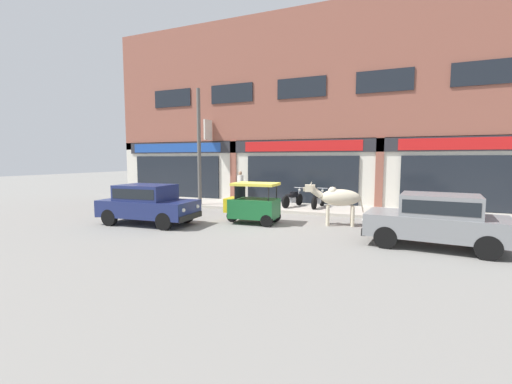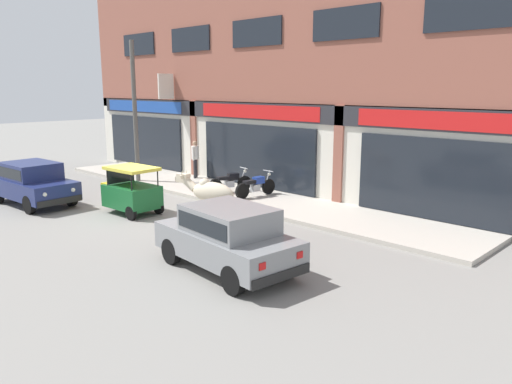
{
  "view_description": "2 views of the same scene",
  "coord_description": "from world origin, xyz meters",
  "px_view_note": "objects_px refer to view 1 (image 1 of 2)",
  "views": [
    {
      "loc": [
        4.73,
        -12.03,
        2.41
      ],
      "look_at": [
        -0.76,
        1.0,
        1.03
      ],
      "focal_mm": 24.0,
      "sensor_mm": 36.0,
      "label": 1
    },
    {
      "loc": [
        13.4,
        -8.81,
        3.99
      ],
      "look_at": [
        3.9,
        1.0,
        1.1
      ],
      "focal_mm": 35.0,
      "sensor_mm": 36.0,
      "label": 2
    }
  ],
  "objects_px": {
    "car_1": "(437,218)",
    "motorcycle_0": "(293,198)",
    "pedestrian": "(240,183)",
    "car_0": "(148,202)",
    "utility_pole": "(199,147)",
    "cow": "(338,198)",
    "auto_rickshaw": "(252,206)",
    "motorcycle_1": "(318,199)"
  },
  "relations": [
    {
      "from": "car_1",
      "to": "motorcycle_0",
      "type": "relative_size",
      "value": 2.09
    },
    {
      "from": "car_1",
      "to": "pedestrian",
      "type": "bearing_deg",
      "value": 144.59
    },
    {
      "from": "pedestrian",
      "to": "car_0",
      "type": "bearing_deg",
      "value": -95.12
    },
    {
      "from": "car_1",
      "to": "pedestrian",
      "type": "relative_size",
      "value": 2.33
    },
    {
      "from": "motorcycle_0",
      "to": "utility_pole",
      "type": "height_order",
      "value": "utility_pole"
    },
    {
      "from": "car_1",
      "to": "pedestrian",
      "type": "distance_m",
      "value": 10.89
    },
    {
      "from": "cow",
      "to": "utility_pole",
      "type": "xyz_separation_m",
      "value": [
        -7.13,
        2.16,
        1.96
      ]
    },
    {
      "from": "pedestrian",
      "to": "utility_pole",
      "type": "relative_size",
      "value": 0.28
    },
    {
      "from": "car_0",
      "to": "utility_pole",
      "type": "relative_size",
      "value": 0.65
    },
    {
      "from": "utility_pole",
      "to": "car_1",
      "type": "bearing_deg",
      "value": -22.73
    },
    {
      "from": "cow",
      "to": "pedestrian",
      "type": "bearing_deg",
      "value": 144.27
    },
    {
      "from": "auto_rickshaw",
      "to": "motorcycle_1",
      "type": "distance_m",
      "value": 4.42
    },
    {
      "from": "utility_pole",
      "to": "car_0",
      "type": "bearing_deg",
      "value": -81.93
    },
    {
      "from": "motorcycle_0",
      "to": "pedestrian",
      "type": "height_order",
      "value": "pedestrian"
    },
    {
      "from": "pedestrian",
      "to": "motorcycle_0",
      "type": "bearing_deg",
      "value": -17.04
    },
    {
      "from": "motorcycle_0",
      "to": "pedestrian",
      "type": "relative_size",
      "value": 1.11
    },
    {
      "from": "auto_rickshaw",
      "to": "motorcycle_1",
      "type": "relative_size",
      "value": 1.12
    },
    {
      "from": "car_1",
      "to": "auto_rickshaw",
      "type": "xyz_separation_m",
      "value": [
        -5.99,
        1.31,
        -0.15
      ]
    },
    {
      "from": "cow",
      "to": "car_0",
      "type": "xyz_separation_m",
      "value": [
        -6.48,
        -2.44,
        -0.19
      ]
    },
    {
      "from": "car_0",
      "to": "utility_pole",
      "type": "bearing_deg",
      "value": 98.07
    },
    {
      "from": "utility_pole",
      "to": "auto_rickshaw",
      "type": "bearing_deg",
      "value": -35.34
    },
    {
      "from": "car_0",
      "to": "car_1",
      "type": "distance_m",
      "value": 9.47
    },
    {
      "from": "car_1",
      "to": "motorcycle_0",
      "type": "height_order",
      "value": "car_1"
    },
    {
      "from": "car_1",
      "to": "utility_pole",
      "type": "height_order",
      "value": "utility_pole"
    },
    {
      "from": "car_1",
      "to": "auto_rickshaw",
      "type": "relative_size",
      "value": 1.84
    },
    {
      "from": "pedestrian",
      "to": "cow",
      "type": "bearing_deg",
      "value": -35.73
    },
    {
      "from": "cow",
      "to": "pedestrian",
      "type": "xyz_separation_m",
      "value": [
        -5.88,
        4.23,
        0.11
      ]
    },
    {
      "from": "auto_rickshaw",
      "to": "pedestrian",
      "type": "bearing_deg",
      "value": 119.98
    },
    {
      "from": "cow",
      "to": "motorcycle_1",
      "type": "xyz_separation_m",
      "value": [
        -1.44,
        3.37,
        -0.49
      ]
    },
    {
      "from": "motorcycle_0",
      "to": "utility_pole",
      "type": "bearing_deg",
      "value": -166.54
    },
    {
      "from": "car_0",
      "to": "pedestrian",
      "type": "xyz_separation_m",
      "value": [
        0.6,
        6.67,
        0.3
      ]
    },
    {
      "from": "motorcycle_1",
      "to": "utility_pole",
      "type": "distance_m",
      "value": 6.31
    },
    {
      "from": "utility_pole",
      "to": "motorcycle_1",
      "type": "bearing_deg",
      "value": 11.98
    },
    {
      "from": "car_1",
      "to": "motorcycle_1",
      "type": "height_order",
      "value": "car_1"
    },
    {
      "from": "auto_rickshaw",
      "to": "utility_pole",
      "type": "distance_m",
      "value": 5.57
    },
    {
      "from": "cow",
      "to": "auto_rickshaw",
      "type": "distance_m",
      "value": 3.11
    },
    {
      "from": "pedestrian",
      "to": "utility_pole",
      "type": "bearing_deg",
      "value": -121.17
    },
    {
      "from": "car_1",
      "to": "utility_pole",
      "type": "relative_size",
      "value": 0.66
    },
    {
      "from": "car_1",
      "to": "auto_rickshaw",
      "type": "height_order",
      "value": "auto_rickshaw"
    },
    {
      "from": "car_0",
      "to": "car_1",
      "type": "relative_size",
      "value": 0.99
    },
    {
      "from": "auto_rickshaw",
      "to": "car_1",
      "type": "bearing_deg",
      "value": -12.34
    },
    {
      "from": "cow",
      "to": "pedestrian",
      "type": "relative_size",
      "value": 1.33
    }
  ]
}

